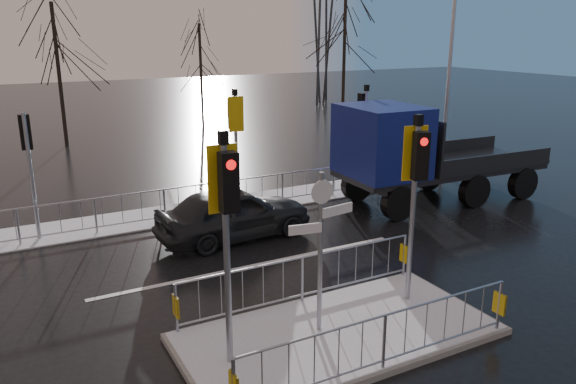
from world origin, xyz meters
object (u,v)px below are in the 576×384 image
traffic_island (337,318)px  car_far_lane (234,213)px  flatbed_truck (407,153)px  street_lamp_right (451,63)px

traffic_island → car_far_lane: size_ratio=1.39×
flatbed_truck → traffic_island: bearing=-137.6°
traffic_island → street_lamp_right: (10.58, 8.49, 4.00)m
flatbed_truck → street_lamp_right: bearing=31.9°
flatbed_truck → street_lamp_right: 5.43m
traffic_island → car_far_lane: traffic_island is taller
traffic_island → flatbed_truck: (6.53, 5.97, 1.39)m
traffic_island → car_far_lane: (0.35, 5.80, 0.35)m
car_far_lane → flatbed_truck: size_ratio=0.59×
car_far_lane → street_lamp_right: size_ratio=0.54×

